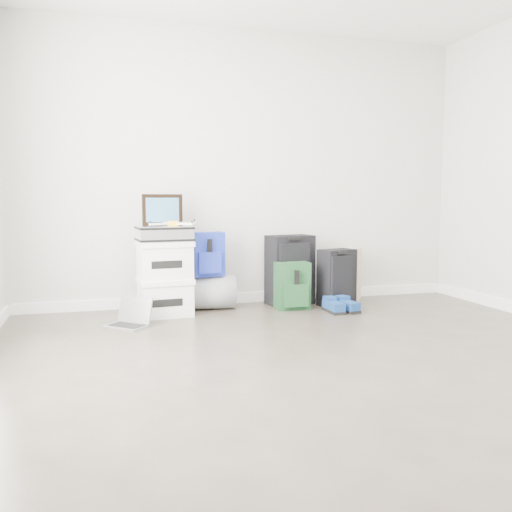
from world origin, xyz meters
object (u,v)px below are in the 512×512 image
object	(u,v)px
carry_on	(337,277)
laptop	(130,319)
briefcase	(164,234)
large_suitcase	(290,270)
duffel_bag	(208,292)
boxes_stack	(165,278)

from	to	relation	value
carry_on	laptop	bearing A→B (deg)	171.40
briefcase	large_suitcase	bearing A→B (deg)	3.70
large_suitcase	laptop	xyz separation A→B (m)	(-1.59, -0.53, -0.29)
briefcase	laptop	size ratio (longest dim) A/B	1.17
carry_on	duffel_bag	bearing A→B (deg)	153.74
boxes_stack	large_suitcase	world-z (taller)	large_suitcase
boxes_stack	carry_on	size ratio (longest dim) A/B	1.21
boxes_stack	laptop	bearing A→B (deg)	-138.87
briefcase	laptop	world-z (taller)	briefcase
large_suitcase	carry_on	size ratio (longest dim) A/B	1.24
boxes_stack	briefcase	size ratio (longest dim) A/B	1.44
carry_on	laptop	world-z (taller)	carry_on
briefcase	large_suitcase	world-z (taller)	briefcase
duffel_bag	carry_on	world-z (taller)	carry_on
boxes_stack	briefcase	distance (m)	0.40
large_suitcase	carry_on	bearing A→B (deg)	-35.23
duffel_bag	carry_on	bearing A→B (deg)	-2.06
large_suitcase	laptop	world-z (taller)	large_suitcase
duffel_bag	laptop	size ratio (longest dim) A/B	1.30
laptop	duffel_bag	bearing A→B (deg)	77.65
briefcase	duffel_bag	xyz separation A→B (m)	(0.42, 0.18, -0.58)
large_suitcase	carry_on	world-z (taller)	large_suitcase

